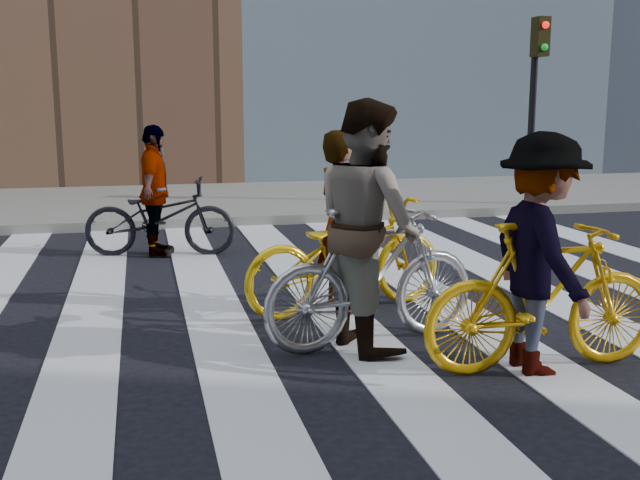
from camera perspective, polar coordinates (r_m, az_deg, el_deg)
name	(u,v)px	position (r m, az deg, el deg)	size (l,w,h in m)	color
ground	(391,307)	(7.17, 5.42, -5.13)	(100.00, 100.00, 0.00)	black
sidewalk_far	(263,200)	(14.32, -4.36, 3.05)	(100.00, 5.00, 0.15)	slate
zebra_crosswalk	(391,307)	(7.17, 5.42, -5.08)	(8.25, 10.00, 0.01)	silver
traffic_signal	(536,81)	(13.60, 16.13, 11.59)	(0.22, 0.42, 3.33)	black
bike_yellow_left	(346,255)	(6.92, 1.99, -1.12)	(0.71, 2.03, 1.06)	#E4AF0C
bike_silver_mid	(373,276)	(5.94, 4.07, -2.77)	(0.53, 1.87, 1.13)	#AFB0B9
bike_yellow_right	(544,297)	(5.60, 16.71, -4.18)	(0.51, 1.82, 1.10)	#F1AA0D
bike_dark_rear	(160,217)	(9.63, -12.10, 1.72)	(0.65, 1.88, 0.99)	black
rider_left	(341,222)	(6.85, 1.60, 1.36)	(0.61, 0.40, 1.68)	slate
rider_mid	(368,225)	(5.85, 3.66, 1.15)	(0.95, 0.74, 1.95)	slate
rider_right	(540,254)	(5.51, 16.43, -1.06)	(1.11, 0.64, 1.72)	slate
rider_rear	(155,191)	(9.59, -12.48, 3.66)	(0.97, 0.40, 1.65)	slate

